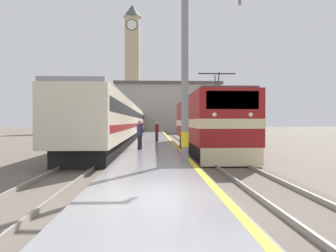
{
  "coord_description": "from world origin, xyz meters",
  "views": [
    {
      "loc": [
        0.02,
        -7.07,
        2.04
      ],
      "look_at": [
        1.16,
        19.74,
        1.7
      ],
      "focal_mm": 35.0,
      "sensor_mm": 36.0,
      "label": 1
    }
  ],
  "objects_px": {
    "person_on_platform": "(157,131)",
    "clock_tower": "(132,65)",
    "catenary_mast": "(187,69)",
    "second_waiting_passenger": "(140,134)",
    "locomotive_train": "(206,124)",
    "passenger_train": "(126,122)"
  },
  "relations": [
    {
      "from": "catenary_mast",
      "to": "person_on_platform",
      "type": "height_order",
      "value": "catenary_mast"
    },
    {
      "from": "catenary_mast",
      "to": "second_waiting_passenger",
      "type": "height_order",
      "value": "catenary_mast"
    },
    {
      "from": "locomotive_train",
      "to": "passenger_train",
      "type": "height_order",
      "value": "locomotive_train"
    },
    {
      "from": "catenary_mast",
      "to": "clock_tower",
      "type": "height_order",
      "value": "clock_tower"
    },
    {
      "from": "person_on_platform",
      "to": "clock_tower",
      "type": "height_order",
      "value": "clock_tower"
    },
    {
      "from": "passenger_train",
      "to": "catenary_mast",
      "type": "distance_m",
      "value": 26.34
    },
    {
      "from": "catenary_mast",
      "to": "person_on_platform",
      "type": "relative_size",
      "value": 4.71
    },
    {
      "from": "locomotive_train",
      "to": "clock_tower",
      "type": "distance_m",
      "value": 54.8
    },
    {
      "from": "passenger_train",
      "to": "clock_tower",
      "type": "distance_m",
      "value": 37.29
    },
    {
      "from": "catenary_mast",
      "to": "second_waiting_passenger",
      "type": "relative_size",
      "value": 4.42
    },
    {
      "from": "passenger_train",
      "to": "person_on_platform",
      "type": "height_order",
      "value": "passenger_train"
    },
    {
      "from": "person_on_platform",
      "to": "second_waiting_passenger",
      "type": "distance_m",
      "value": 7.96
    },
    {
      "from": "person_on_platform",
      "to": "catenary_mast",
      "type": "bearing_deg",
      "value": -85.59
    },
    {
      "from": "catenary_mast",
      "to": "clock_tower",
      "type": "relative_size",
      "value": 0.26
    },
    {
      "from": "catenary_mast",
      "to": "second_waiting_passenger",
      "type": "distance_m",
      "value": 6.99
    },
    {
      "from": "second_waiting_passenger",
      "to": "person_on_platform",
      "type": "bearing_deg",
      "value": 82.43
    },
    {
      "from": "locomotive_train",
      "to": "person_on_platform",
      "type": "height_order",
      "value": "locomotive_train"
    },
    {
      "from": "second_waiting_passenger",
      "to": "clock_tower",
      "type": "height_order",
      "value": "clock_tower"
    },
    {
      "from": "catenary_mast",
      "to": "locomotive_train",
      "type": "bearing_deg",
      "value": 75.56
    },
    {
      "from": "locomotive_train",
      "to": "passenger_train",
      "type": "bearing_deg",
      "value": 110.79
    },
    {
      "from": "second_waiting_passenger",
      "to": "clock_tower",
      "type": "relative_size",
      "value": 0.06
    },
    {
      "from": "locomotive_train",
      "to": "person_on_platform",
      "type": "relative_size",
      "value": 9.01
    }
  ]
}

